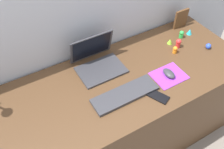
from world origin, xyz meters
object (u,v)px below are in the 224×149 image
Objects in this scene: keyboard at (125,94)px; cell_phone at (158,96)px; toy_figurine_blue at (208,46)px; mouse at (169,73)px; toy_figurine_orange at (175,50)px; laptop at (97,60)px; toy_figurine_lime at (170,41)px; toy_figurine_green at (181,34)px; toy_figurine_red at (178,43)px; toy_figurine_cyan at (190,32)px; picture_frame at (181,19)px.

cell_phone is at bearing -33.19° from keyboard.
cell_phone is 0.61m from toy_figurine_blue.
mouse is 0.24m from toy_figurine_orange.
toy_figurine_blue is 0.25m from toy_figurine_orange.
laptop reaches higher than cell_phone.
laptop reaches higher than toy_figurine_lime.
toy_figurine_red is (-0.10, -0.08, 0.01)m from toy_figurine_green.
toy_figurine_green is 0.08m from toy_figurine_cyan.
toy_figurine_green reaches higher than cell_phone.
toy_figurine_cyan is at bearing 32.52° from mouse.
picture_frame is at bearing 53.98° from toy_figurine_green.
toy_figurine_red is (0.24, 0.19, 0.02)m from mouse.
picture_frame is 2.18× the size of toy_figurine_red.
laptop is 5.17× the size of toy_figurine_green.
mouse is (0.35, -0.31, -0.03)m from laptop.
toy_figurine_green is at bearing 6.95° from toy_figurine_lime.
keyboard is at bearing -153.23° from picture_frame.
toy_figurine_cyan is (0.42, 0.27, 0.00)m from mouse.
toy_figurine_green is at bearing 21.76° from keyboard.
toy_figurine_lime is at bearing -147.99° from picture_frame.
mouse is at bearing -137.81° from picture_frame.
toy_figurine_cyan is at bearing 25.24° from toy_figurine_orange.
toy_figurine_orange is at bearing -136.64° from picture_frame.
toy_figurine_lime is at bearing -6.07° from laptop.
toy_figurine_lime is at bearing -173.05° from toy_figurine_green.
toy_figurine_blue is 0.60× the size of toy_figurine_red.
toy_figurine_red is 1.56× the size of toy_figurine_cyan.
keyboard is 0.33m from mouse.
keyboard is at bearing 121.95° from cell_phone.
mouse is 1.40× the size of toy_figurine_red.
toy_figurine_orange is (-0.16, -0.11, -0.00)m from toy_figurine_green.
keyboard is at bearing -85.66° from laptop.
cell_phone is (0.19, -0.42, -0.05)m from laptop.
picture_frame is 3.78× the size of toy_figurine_lime.
toy_figurine_orange is at bearing 11.96° from cell_phone.
cell_phone is at bearing -147.79° from mouse.
toy_figurine_green is at bearing 35.82° from toy_figurine_orange.
toy_figurine_red is at bearing 31.96° from toy_figurine_orange.
toy_figurine_green is 1.07× the size of toy_figurine_orange.
toy_figurine_cyan is (0.18, 0.08, -0.01)m from toy_figurine_red.
toy_figurine_green is (-0.08, -0.11, -0.05)m from picture_frame.
cell_phone is 0.85× the size of picture_frame.
picture_frame is 2.78× the size of toy_figurine_orange.
cell_phone is at bearing -163.24° from toy_figurine_blue.
toy_figurine_lime is at bearing -175.81° from toy_figurine_cyan.
picture_frame reaches higher than toy_figurine_cyan.
toy_figurine_blue is 0.22m from toy_figurine_red.
keyboard is 0.84m from picture_frame.
laptop is 3.12× the size of mouse.
mouse is 0.50m from toy_figurine_cyan.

